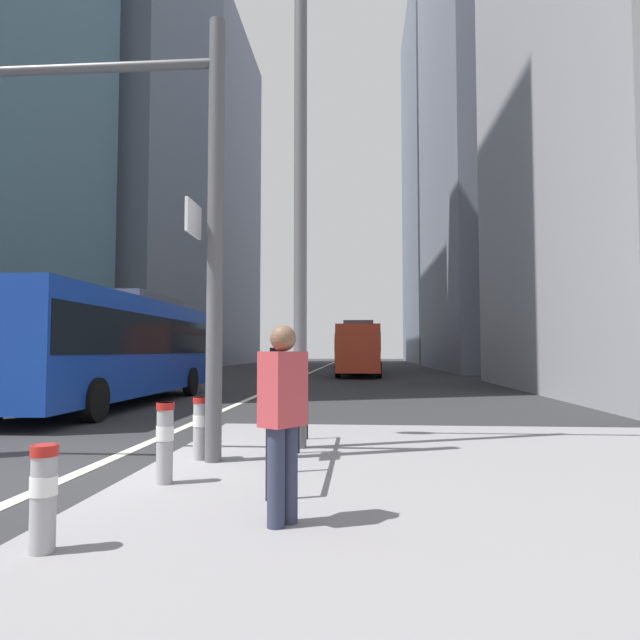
{
  "coord_description": "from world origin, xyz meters",
  "views": [
    {
      "loc": [
        3.71,
        -6.96,
        1.61
      ],
      "look_at": [
        0.89,
        30.69,
        3.7
      ],
      "focal_mm": 30.94,
      "sensor_mm": 36.0,
      "label": 1
    }
  ],
  "objects_px": {
    "traffic_signal_gantry": "(61,169)",
    "bollard_right": "(165,438)",
    "city_bus_red_receding": "(359,347)",
    "car_receding_near": "(348,356)",
    "pedestrian_waiting": "(283,413)",
    "bollard_back": "(200,425)",
    "car_oncoming_mid": "(277,356)",
    "city_bus_red_distant": "(351,348)",
    "bollard_left": "(44,492)",
    "street_lamp_post": "(301,114)",
    "city_bus_blue_oncoming": "(114,343)"
  },
  "relations": [
    {
      "from": "city_bus_red_receding",
      "to": "city_bus_red_distant",
      "type": "height_order",
      "value": "same"
    },
    {
      "from": "street_lamp_post",
      "to": "car_receding_near",
      "type": "bearing_deg",
      "value": 90.69
    },
    {
      "from": "city_bus_red_distant",
      "to": "car_oncoming_mid",
      "type": "relative_size",
      "value": 2.54
    },
    {
      "from": "car_receding_near",
      "to": "bollard_back",
      "type": "distance_m",
      "value": 59.1
    },
    {
      "from": "pedestrian_waiting",
      "to": "bollard_back",
      "type": "bearing_deg",
      "value": 119.47
    },
    {
      "from": "traffic_signal_gantry",
      "to": "car_receding_near",
      "type": "bearing_deg",
      "value": 87.57
    },
    {
      "from": "city_bus_red_receding",
      "to": "city_bus_red_distant",
      "type": "distance_m",
      "value": 19.87
    },
    {
      "from": "city_bus_blue_oncoming",
      "to": "city_bus_red_distant",
      "type": "distance_m",
      "value": 40.76
    },
    {
      "from": "traffic_signal_gantry",
      "to": "street_lamp_post",
      "type": "xyz_separation_m",
      "value": [
        3.21,
        1.11,
        1.15
      ]
    },
    {
      "from": "bollard_right",
      "to": "city_bus_red_distant",
      "type": "bearing_deg",
      "value": 88.73
    },
    {
      "from": "traffic_signal_gantry",
      "to": "bollard_left",
      "type": "relative_size",
      "value": 8.43
    },
    {
      "from": "city_bus_red_receding",
      "to": "city_bus_red_distant",
      "type": "xyz_separation_m",
      "value": [
        -0.93,
        19.85,
        -0.0
      ]
    },
    {
      "from": "city_bus_red_receding",
      "to": "car_receding_near",
      "type": "height_order",
      "value": "city_bus_red_receding"
    },
    {
      "from": "city_bus_red_distant",
      "to": "car_oncoming_mid",
      "type": "distance_m",
      "value": 12.38
    },
    {
      "from": "city_bus_red_receding",
      "to": "bollard_right",
      "type": "relative_size",
      "value": 13.03
    },
    {
      "from": "city_bus_red_receding",
      "to": "car_receding_near",
      "type": "distance_m",
      "value": 30.33
    },
    {
      "from": "traffic_signal_gantry",
      "to": "bollard_right",
      "type": "relative_size",
      "value": 7.34
    },
    {
      "from": "street_lamp_post",
      "to": "bollard_back",
      "type": "height_order",
      "value": "street_lamp_post"
    },
    {
      "from": "car_receding_near",
      "to": "traffic_signal_gantry",
      "type": "relative_size",
      "value": 0.69
    },
    {
      "from": "city_bus_blue_oncoming",
      "to": "street_lamp_post",
      "type": "relative_size",
      "value": 1.42
    },
    {
      "from": "bollard_left",
      "to": "bollard_right",
      "type": "distance_m",
      "value": 2.09
    },
    {
      "from": "car_oncoming_mid",
      "to": "street_lamp_post",
      "type": "xyz_separation_m",
      "value": [
        9.0,
        -56.27,
        4.29
      ]
    },
    {
      "from": "city_bus_blue_oncoming",
      "to": "city_bus_red_distant",
      "type": "relative_size",
      "value": 1.03
    },
    {
      "from": "city_bus_red_distant",
      "to": "traffic_signal_gantry",
      "type": "bearing_deg",
      "value": -93.61
    },
    {
      "from": "city_bus_blue_oncoming",
      "to": "pedestrian_waiting",
      "type": "distance_m",
      "value": 12.86
    },
    {
      "from": "bollard_left",
      "to": "car_oncoming_mid",
      "type": "bearing_deg",
      "value": 97.15
    },
    {
      "from": "city_bus_red_distant",
      "to": "bollard_left",
      "type": "distance_m",
      "value": 52.11
    },
    {
      "from": "car_receding_near",
      "to": "pedestrian_waiting",
      "type": "relative_size",
      "value": 2.69
    },
    {
      "from": "car_receding_near",
      "to": "pedestrian_waiting",
      "type": "height_order",
      "value": "car_receding_near"
    },
    {
      "from": "traffic_signal_gantry",
      "to": "bollard_back",
      "type": "height_order",
      "value": "traffic_signal_gantry"
    },
    {
      "from": "bollard_right",
      "to": "traffic_signal_gantry",
      "type": "bearing_deg",
      "value": 148.43
    },
    {
      "from": "car_oncoming_mid",
      "to": "traffic_signal_gantry",
      "type": "bearing_deg",
      "value": -84.24
    },
    {
      "from": "city_bus_blue_oncoming",
      "to": "bollard_right",
      "type": "distance_m",
      "value": 11.01
    },
    {
      "from": "city_bus_red_receding",
      "to": "traffic_signal_gantry",
      "type": "bearing_deg",
      "value": -97.88
    },
    {
      "from": "car_oncoming_mid",
      "to": "traffic_signal_gantry",
      "type": "height_order",
      "value": "traffic_signal_gantry"
    },
    {
      "from": "traffic_signal_gantry",
      "to": "street_lamp_post",
      "type": "relative_size",
      "value": 0.81
    },
    {
      "from": "bollard_left",
      "to": "bollard_right",
      "type": "bearing_deg",
      "value": 86.02
    },
    {
      "from": "car_oncoming_mid",
      "to": "street_lamp_post",
      "type": "height_order",
      "value": "street_lamp_post"
    },
    {
      "from": "car_oncoming_mid",
      "to": "city_bus_red_distant",
      "type": "bearing_deg",
      "value": -44.15
    },
    {
      "from": "city_bus_red_receding",
      "to": "pedestrian_waiting",
      "type": "xyz_separation_m",
      "value": [
        -0.53,
        -31.47,
        -0.76
      ]
    },
    {
      "from": "car_oncoming_mid",
      "to": "bollard_right",
      "type": "distance_m",
      "value": 59.11
    },
    {
      "from": "traffic_signal_gantry",
      "to": "bollard_left",
      "type": "distance_m",
      "value": 5.18
    },
    {
      "from": "street_lamp_post",
      "to": "pedestrian_waiting",
      "type": "relative_size",
      "value": 4.76
    },
    {
      "from": "street_lamp_post",
      "to": "bollard_back",
      "type": "xyz_separation_m",
      "value": [
        -1.24,
        -0.99,
        -4.67
      ]
    },
    {
      "from": "street_lamp_post",
      "to": "bollard_left",
      "type": "xyz_separation_m",
      "value": [
        -1.39,
        -4.41,
        -4.7
      ]
    },
    {
      "from": "car_receding_near",
      "to": "city_bus_red_distant",
      "type": "bearing_deg",
      "value": -86.88
    },
    {
      "from": "city_bus_blue_oncoming",
      "to": "car_oncoming_mid",
      "type": "distance_m",
      "value": 48.98
    },
    {
      "from": "bollard_back",
      "to": "pedestrian_waiting",
      "type": "relative_size",
      "value": 0.5
    },
    {
      "from": "traffic_signal_gantry",
      "to": "pedestrian_waiting",
      "type": "bearing_deg",
      "value": -36.19
    },
    {
      "from": "city_bus_red_distant",
      "to": "car_oncoming_mid",
      "type": "bearing_deg",
      "value": 135.85
    }
  ]
}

